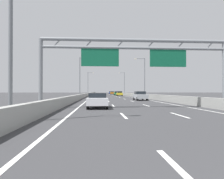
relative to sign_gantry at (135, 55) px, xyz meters
The scene contains 52 objects.
ground_plane 82.00m from the sign_gantry, 89.99° to the left, with size 260.00×260.00×0.00m, color #38383A.
lane_dash_left_0 15.53m from the sign_gantry, 96.94° to the right, with size 0.16×3.00×0.01m, color white.
lane_dash_left_1 7.65m from the sign_gantry, 107.52° to the right, with size 0.16×3.00×0.01m, color white.
lane_dash_left_2 6.15m from the sign_gantry, 117.98° to the left, with size 0.16×3.00×0.01m, color white.
lane_dash_left_3 13.39m from the sign_gantry, 98.21° to the left, with size 0.16×3.00×0.01m, color white.
lane_dash_left_4 21.97m from the sign_gantry, 94.77° to the left, with size 0.16×3.00×0.01m, color white.
lane_dash_left_5 30.79m from the sign_gantry, 93.36° to the left, with size 0.16×3.00×0.01m, color white.
lane_dash_left_6 39.69m from the sign_gantry, 92.59° to the left, with size 0.16×3.00×0.01m, color white.
lane_dash_left_7 48.63m from the sign_gantry, 92.11° to the left, with size 0.16×3.00×0.01m, color white.
lane_dash_left_8 57.59m from the sign_gantry, 91.78° to the left, with size 0.16×3.00×0.01m, color white.
lane_dash_left_9 66.55m from the sign_gantry, 91.54° to the left, with size 0.16×3.00×0.01m, color white.
lane_dash_left_10 75.53m from the sign_gantry, 91.35° to the left, with size 0.16×3.00×0.01m, color white.
lane_dash_left_11 84.51m from the sign_gantry, 91.21° to the left, with size 0.16×3.00×0.01m, color white.
lane_dash_left_12 93.50m from the sign_gantry, 91.09° to the left, with size 0.16×3.00×0.01m, color white.
lane_dash_left_13 102.48m from the sign_gantry, 91.00° to the left, with size 0.16×3.00×0.01m, color white.
lane_dash_left_14 111.47m from the sign_gantry, 90.92° to the left, with size 0.16×3.00×0.01m, color white.
lane_dash_left_15 120.46m from the sign_gantry, 90.85° to the left, with size 0.16×3.00×0.01m, color white.
lane_dash_left_16 129.46m from the sign_gantry, 90.79° to the left, with size 0.16×3.00×0.01m, color white.
lane_dash_left_17 138.45m from the sign_gantry, 90.74° to the left, with size 0.16×3.00×0.01m, color white.
lane_dash_right_1 7.66m from the sign_gantry, 72.15° to the right, with size 0.16×3.00×0.01m, color white.
lane_dash_right_2 6.16m from the sign_gantry, 61.54° to the left, with size 0.16×3.00×0.01m, color white.
lane_dash_right_3 13.39m from the sign_gantry, 81.63° to the left, with size 0.16×3.00×0.01m, color white.
lane_dash_right_4 21.97m from the sign_gantry, 85.13° to the left, with size 0.16×3.00×0.01m, color white.
lane_dash_right_5 30.79m from the sign_gantry, 86.57° to the left, with size 0.16×3.00×0.01m, color white.
lane_dash_right_6 39.69m from the sign_gantry, 87.36° to the left, with size 0.16×3.00×0.01m, color white.
lane_dash_right_7 48.63m from the sign_gantry, 87.85° to the left, with size 0.16×3.00×0.01m, color white.
lane_dash_right_8 57.59m from the sign_gantry, 88.18° to the left, with size 0.16×3.00×0.01m, color white.
lane_dash_right_9 66.56m from the sign_gantry, 88.43° to the left, with size 0.16×3.00×0.01m, color white.
lane_dash_right_10 75.53m from the sign_gantry, 88.62° to the left, with size 0.16×3.00×0.01m, color white.
lane_dash_right_11 84.51m from the sign_gantry, 88.77° to the left, with size 0.16×3.00×0.01m, color white.
lane_dash_right_12 93.50m from the sign_gantry, 88.88° to the left, with size 0.16×3.00×0.01m, color white.
lane_dash_right_13 102.48m from the sign_gantry, 88.98° to the left, with size 0.16×3.00×0.01m, color white.
lane_dash_right_14 111.47m from the sign_gantry, 89.06° to the left, with size 0.16×3.00×0.01m, color white.
lane_dash_right_15 120.47m from the sign_gantry, 89.13° to the left, with size 0.16×3.00×0.01m, color white.
lane_dash_right_16 129.46m from the sign_gantry, 89.19° to the left, with size 0.16×3.00×0.01m, color white.
lane_dash_right_17 138.45m from the sign_gantry, 89.25° to the left, with size 0.16×3.00×0.01m, color white.
edge_line_left 70.22m from the sign_gantry, 94.28° to the left, with size 0.16×176.00×0.01m, color white.
edge_line_right 70.22m from the sign_gantry, 85.69° to the left, with size 0.16×176.00×0.01m, color white.
barrier_left 92.22m from the sign_gantry, 94.28° to the left, with size 0.45×220.00×0.95m.
barrier_right 92.22m from the sign_gantry, 85.69° to the left, with size 0.45×220.00×0.95m.
sign_gantry is the anchor object (origin of this frame).
streetlamp_left_near 10.98m from the sign_gantry, 132.79° to the right, with size 2.58×0.28×9.50m.
streetlamp_left_mid 30.44m from the sign_gantry, 104.17° to the left, with size 2.58×0.28×9.50m.
streetlamp_right_mid 30.45m from the sign_gantry, 75.77° to the left, with size 2.58×0.28×9.50m.
streetlamp_left_far 67.47m from the sign_gantry, 96.34° to the left, with size 2.58×0.28×9.50m.
streetlamp_right_far 67.48m from the sign_gantry, 83.63° to the left, with size 2.58×0.28×9.50m.
blue_car 96.72m from the sign_gantry, 87.87° to the left, with size 1.83×4.38×1.44m.
yellow_car 48.08m from the sign_gantry, 85.71° to the left, with size 1.71×4.63×1.53m.
orange_car 81.00m from the sign_gantry, 87.56° to the left, with size 1.75×4.64×1.47m.
white_car 5.41m from the sign_gantry, 168.62° to the left, with size 1.82×4.63×1.37m.
green_car 57.73m from the sign_gantry, 86.54° to the left, with size 1.70×4.40×1.48m.
silver_car 16.56m from the sign_gantry, 76.58° to the left, with size 1.80×4.36×1.52m.
Camera 1 is at (-3.39, -0.17, 1.55)m, focal length 32.52 mm.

